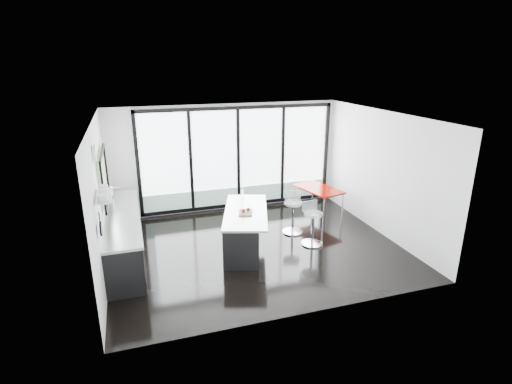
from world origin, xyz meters
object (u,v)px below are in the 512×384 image
object	(u,v)px
island	(243,229)
bar_stool_near	(313,229)
bar_stool_far	(293,217)
red_table	(318,201)

from	to	relation	value
island	bar_stool_near	distance (m)	1.52
bar_stool_far	red_table	bearing A→B (deg)	58.93
red_table	bar_stool_far	bearing A→B (deg)	-139.46
bar_stool_near	bar_stool_far	distance (m)	0.74
bar_stool_near	red_table	world-z (taller)	bar_stool_near
island	bar_stool_far	distance (m)	1.38
red_table	island	bearing A→B (deg)	-151.09
island	red_table	world-z (taller)	island
bar_stool_far	red_table	distance (m)	1.45
island	bar_stool_near	bearing A→B (deg)	-12.31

